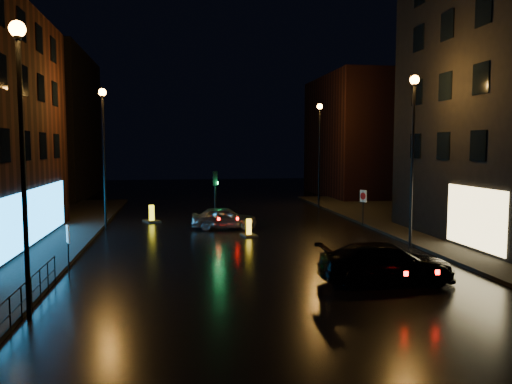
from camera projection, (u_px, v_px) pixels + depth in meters
The scene contains 16 objects.
ground at pixel (281, 288), 17.52m from camera, with size 120.00×120.00×0.00m, color black.
pavement_right at pixel (498, 235), 27.59m from camera, with size 12.00×44.00×0.15m, color black.
building_far_left at pixel (47, 126), 48.78m from camera, with size 8.00×16.00×14.00m, color black.
building_far_right at pixel (360, 137), 50.81m from camera, with size 8.00×14.00×12.00m, color black.
street_lamp_lnear at pixel (21, 124), 13.82m from camera, with size 0.44×0.44×8.37m.
street_lamp_lfar at pixel (104, 136), 29.55m from camera, with size 0.44×0.44×8.37m.
street_lamp_rnear at pixel (413, 134), 24.15m from camera, with size 0.44×0.44×8.37m.
street_lamp_rfar at pixel (319, 139), 39.88m from camera, with size 0.44×0.44×8.37m.
traffic_signal at pixel (215, 218), 31.05m from camera, with size 1.40×2.40×3.45m.
guard_railing at pixel (31, 285), 15.21m from camera, with size 0.05×6.04×1.00m.
silver_hatchback at pixel (224, 218), 30.09m from camera, with size 1.58×3.93×1.34m, color #94979B.
dark_sedan at pixel (386, 263), 18.16m from camera, with size 2.02×4.98×1.44m, color black.
bollard_near at pixel (249, 232), 27.70m from camera, with size 0.93×1.22×0.96m.
bollard_far at pixel (152, 218), 32.90m from camera, with size 1.28×1.51×1.12m.
road_sign_left at pixel (68, 239), 18.67m from camera, with size 0.21×0.47×2.02m.
road_sign_right at pixel (363, 199), 30.97m from camera, with size 0.27×0.52×2.28m.
Camera 1 is at (-3.58, -16.79, 4.94)m, focal length 35.00 mm.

